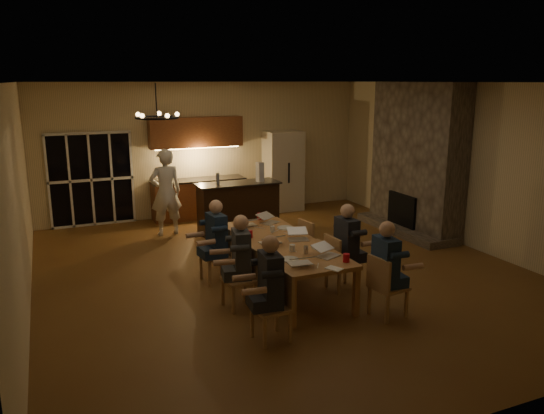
% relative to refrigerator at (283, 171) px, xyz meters
% --- Properties ---
extents(floor, '(9.00, 9.00, 0.00)m').
position_rel_refrigerator_xyz_m(floor, '(-1.90, -4.15, -1.00)').
color(floor, brown).
rests_on(floor, ground).
extents(back_wall, '(8.00, 0.04, 3.20)m').
position_rel_refrigerator_xyz_m(back_wall, '(-1.90, 0.37, 0.60)').
color(back_wall, beige).
rests_on(back_wall, ground).
extents(left_wall, '(0.04, 9.00, 3.20)m').
position_rel_refrigerator_xyz_m(left_wall, '(-5.92, -4.15, 0.60)').
color(left_wall, beige).
rests_on(left_wall, ground).
extents(right_wall, '(0.04, 9.00, 3.20)m').
position_rel_refrigerator_xyz_m(right_wall, '(2.12, -4.15, 0.60)').
color(right_wall, beige).
rests_on(right_wall, ground).
extents(ceiling, '(8.00, 9.00, 0.04)m').
position_rel_refrigerator_xyz_m(ceiling, '(-1.90, -4.15, 2.22)').
color(ceiling, white).
rests_on(ceiling, back_wall).
extents(french_doors, '(1.86, 0.08, 2.10)m').
position_rel_refrigerator_xyz_m(french_doors, '(-4.60, 0.32, 0.05)').
color(french_doors, black).
rests_on(french_doors, ground).
extents(fireplace, '(0.58, 2.50, 3.20)m').
position_rel_refrigerator_xyz_m(fireplace, '(1.80, -2.95, 0.60)').
color(fireplace, '#685E52').
rests_on(fireplace, ground).
extents(kitchenette, '(2.24, 0.68, 2.40)m').
position_rel_refrigerator_xyz_m(kitchenette, '(-2.20, 0.05, 0.20)').
color(kitchenette, brown).
rests_on(kitchenette, ground).
extents(refrigerator, '(0.90, 0.68, 2.00)m').
position_rel_refrigerator_xyz_m(refrigerator, '(0.00, 0.00, 0.00)').
color(refrigerator, beige).
rests_on(refrigerator, ground).
extents(dining_table, '(1.10, 2.93, 0.75)m').
position_rel_refrigerator_xyz_m(dining_table, '(-2.18, -4.77, -0.62)').
color(dining_table, '#AF7546').
rests_on(dining_table, ground).
extents(bar_island, '(1.81, 0.69, 1.08)m').
position_rel_refrigerator_xyz_m(bar_island, '(-1.73, -1.45, -0.46)').
color(bar_island, black).
rests_on(bar_island, ground).
extents(chair_left_near, '(0.47, 0.47, 0.89)m').
position_rel_refrigerator_xyz_m(chair_left_near, '(-3.06, -6.35, -0.55)').
color(chair_left_near, tan).
rests_on(chair_left_near, ground).
extents(chair_left_mid, '(0.48, 0.48, 0.89)m').
position_rel_refrigerator_xyz_m(chair_left_mid, '(-3.09, -5.25, -0.55)').
color(chair_left_mid, tan).
rests_on(chair_left_mid, ground).
extents(chair_left_far, '(0.49, 0.49, 0.89)m').
position_rel_refrigerator_xyz_m(chair_left_far, '(-3.09, -4.11, -0.55)').
color(chair_left_far, tan).
rests_on(chair_left_far, ground).
extents(chair_right_near, '(0.50, 0.50, 0.89)m').
position_rel_refrigerator_xyz_m(chair_right_near, '(-1.28, -6.36, -0.55)').
color(chair_right_near, tan).
rests_on(chair_right_near, ground).
extents(chair_right_mid, '(0.47, 0.47, 0.89)m').
position_rel_refrigerator_xyz_m(chair_right_mid, '(-1.36, -5.25, -0.55)').
color(chair_right_mid, tan).
rests_on(chair_right_mid, ground).
extents(chair_right_far, '(0.50, 0.50, 0.89)m').
position_rel_refrigerator_xyz_m(chair_right_far, '(-1.30, -4.22, -0.55)').
color(chair_right_far, tan).
rests_on(chair_right_far, ground).
extents(person_left_near, '(0.66, 0.66, 1.38)m').
position_rel_refrigerator_xyz_m(person_left_near, '(-3.05, -6.33, -0.31)').
color(person_left_near, '#252730').
rests_on(person_left_near, ground).
extents(person_right_near, '(0.64, 0.64, 1.38)m').
position_rel_refrigerator_xyz_m(person_right_near, '(-1.34, -6.34, -0.31)').
color(person_right_near, '#1C2F47').
rests_on(person_right_near, ground).
extents(person_left_mid, '(0.70, 0.70, 1.38)m').
position_rel_refrigerator_xyz_m(person_left_mid, '(-3.04, -5.23, -0.31)').
color(person_left_mid, '#34383E').
rests_on(person_left_mid, ground).
extents(person_right_mid, '(0.61, 0.61, 1.38)m').
position_rel_refrigerator_xyz_m(person_right_mid, '(-1.29, -5.24, -0.31)').
color(person_right_mid, '#252730').
rests_on(person_right_mid, ground).
extents(person_left_far, '(0.65, 0.65, 1.38)m').
position_rel_refrigerator_xyz_m(person_left_far, '(-3.08, -4.16, -0.31)').
color(person_left_far, '#1C2F47').
rests_on(person_left_far, ground).
extents(standing_person, '(0.70, 0.48, 1.85)m').
position_rel_refrigerator_xyz_m(standing_person, '(-3.23, -1.09, -0.07)').
color(standing_person, white).
rests_on(standing_person, ground).
extents(chandelier, '(0.57, 0.57, 0.03)m').
position_rel_refrigerator_xyz_m(chandelier, '(-4.10, -4.95, 1.75)').
color(chandelier, black).
rests_on(chandelier, ceiling).
extents(laptop_a, '(0.34, 0.31, 0.23)m').
position_rel_refrigerator_xyz_m(laptop_a, '(-2.39, -5.82, -0.14)').
color(laptop_a, silver).
rests_on(laptop_a, dining_table).
extents(laptop_b, '(0.40, 0.38, 0.23)m').
position_rel_refrigerator_xyz_m(laptop_b, '(-1.87, -5.69, -0.14)').
color(laptop_b, silver).
rests_on(laptop_b, dining_table).
extents(laptop_c, '(0.35, 0.31, 0.23)m').
position_rel_refrigerator_xyz_m(laptop_c, '(-2.39, -4.76, -0.14)').
color(laptop_c, silver).
rests_on(laptop_c, dining_table).
extents(laptop_d, '(0.38, 0.36, 0.23)m').
position_rel_refrigerator_xyz_m(laptop_d, '(-1.91, -4.79, -0.14)').
color(laptop_d, silver).
rests_on(laptop_d, dining_table).
extents(laptop_e, '(0.33, 0.29, 0.23)m').
position_rel_refrigerator_xyz_m(laptop_e, '(-2.36, -3.65, -0.14)').
color(laptop_e, silver).
rests_on(laptop_e, dining_table).
extents(laptop_f, '(0.42, 0.40, 0.23)m').
position_rel_refrigerator_xyz_m(laptop_f, '(-1.93, -3.67, -0.14)').
color(laptop_f, silver).
rests_on(laptop_f, dining_table).
extents(mug_front, '(0.09, 0.09, 0.10)m').
position_rel_refrigerator_xyz_m(mug_front, '(-2.24, -5.26, -0.20)').
color(mug_front, silver).
rests_on(mug_front, dining_table).
extents(mug_mid, '(0.08, 0.08, 0.10)m').
position_rel_refrigerator_xyz_m(mug_mid, '(-2.11, -4.19, -0.20)').
color(mug_mid, silver).
rests_on(mug_mid, dining_table).
extents(mug_back, '(0.09, 0.09, 0.10)m').
position_rel_refrigerator_xyz_m(mug_back, '(-2.52, -3.95, -0.20)').
color(mug_back, silver).
rests_on(mug_back, dining_table).
extents(redcup_near, '(0.09, 0.09, 0.12)m').
position_rel_refrigerator_xyz_m(redcup_near, '(-1.76, -6.00, -0.19)').
color(redcup_near, '#AE0B17').
rests_on(redcup_near, dining_table).
extents(redcup_mid, '(0.08, 0.08, 0.12)m').
position_rel_refrigerator_xyz_m(redcup_mid, '(-2.57, -4.37, -0.19)').
color(redcup_mid, '#AE0B17').
rests_on(redcup_mid, dining_table).
extents(redcup_far, '(0.09, 0.09, 0.12)m').
position_rel_refrigerator_xyz_m(redcup_far, '(-2.00, -3.35, -0.19)').
color(redcup_far, '#AE0B17').
rests_on(redcup_far, dining_table).
extents(can_silver, '(0.07, 0.07, 0.12)m').
position_rel_refrigerator_xyz_m(can_silver, '(-2.12, -5.45, -0.19)').
color(can_silver, '#B2B2B7').
rests_on(can_silver, dining_table).
extents(can_cola, '(0.07, 0.07, 0.12)m').
position_rel_refrigerator_xyz_m(can_cola, '(-2.34, -3.43, -0.19)').
color(can_cola, '#3F0F0C').
rests_on(can_cola, dining_table).
extents(plate_near, '(0.27, 0.27, 0.02)m').
position_rel_refrigerator_xyz_m(plate_near, '(-1.78, -5.29, -0.24)').
color(plate_near, silver).
rests_on(plate_near, dining_table).
extents(plate_left, '(0.26, 0.26, 0.02)m').
position_rel_refrigerator_xyz_m(plate_left, '(-2.45, -5.61, -0.24)').
color(plate_left, silver).
rests_on(plate_left, dining_table).
extents(plate_far, '(0.28, 0.28, 0.02)m').
position_rel_refrigerator_xyz_m(plate_far, '(-1.81, -4.08, -0.24)').
color(plate_far, silver).
rests_on(plate_far, dining_table).
extents(notepad, '(0.23, 0.26, 0.01)m').
position_rel_refrigerator_xyz_m(notepad, '(-2.05, -6.18, -0.24)').
color(notepad, white).
rests_on(notepad, dining_table).
extents(bar_bottle, '(0.07, 0.07, 0.24)m').
position_rel_refrigerator_xyz_m(bar_bottle, '(-2.18, -1.42, 0.20)').
color(bar_bottle, '#99999E').
rests_on(bar_bottle, bar_island).
extents(bar_blender, '(0.16, 0.16, 0.43)m').
position_rel_refrigerator_xyz_m(bar_blender, '(-1.25, -1.52, 0.29)').
color(bar_blender, silver).
rests_on(bar_blender, bar_island).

